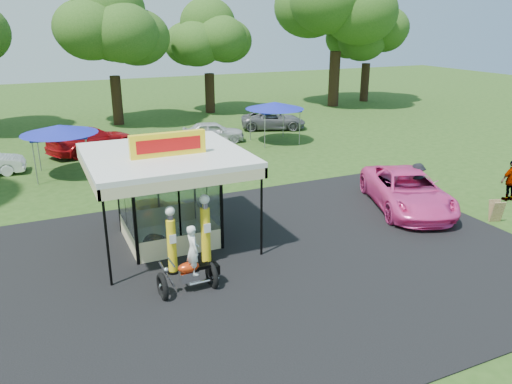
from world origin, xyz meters
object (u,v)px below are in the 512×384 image
a_frame_sign (496,211)px  bg_car_c (213,132)px  motorcycle (191,265)px  gas_pump_right (206,231)px  gas_pump_left (172,242)px  bg_car_d (273,120)px  tent_west (59,130)px  tent_east (275,106)px  gas_station_kiosk (168,195)px  pink_sedan (407,190)px  bg_car_b (91,140)px  spectator_east_a (417,183)px  spectator_east_b (511,181)px  kiosk_car (155,209)px

a_frame_sign → bg_car_c: bearing=125.5°
motorcycle → gas_pump_right: bearing=55.4°
gas_pump_left → bg_car_c: 18.29m
a_frame_sign → bg_car_d: (-0.10, 19.99, 0.22)m
motorcycle → bg_car_d: motorcycle is taller
tent_west → tent_east: tent_east is taller
gas_station_kiosk → pink_sedan: 10.30m
pink_sedan → tent_east: tent_east is taller
bg_car_b → tent_west: (-1.97, -4.34, 1.64)m
pink_sedan → tent_east: (0.37, 13.47, 1.61)m
gas_station_kiosk → a_frame_sign: 13.11m
gas_pump_right → bg_car_b: 17.10m
bg_car_c → bg_car_b: bearing=98.5°
gas_pump_left → motorcycle: size_ratio=1.05×
spectator_east_a → spectator_east_b: spectator_east_b is taller
bg_car_b → pink_sedan: bearing=-169.8°
spectator_east_a → bg_car_b: (-11.97, 15.30, -0.11)m
gas_pump_left → tent_east: (11.17, 14.97, 1.33)m
bg_car_b → bg_car_c: bg_car_b is taller
bg_car_b → gas_pump_left: bearing=155.9°
gas_station_kiosk → kiosk_car: gas_station_kiosk is taller
a_frame_sign → spectator_east_b: (2.64, 1.55, 0.49)m
spectator_east_b → tent_west: bearing=-28.1°
gas_pump_left → spectator_east_a: size_ratio=1.27×
pink_sedan → gas_pump_right: bearing=-151.4°
spectator_east_a → tent_east: tent_east is taller
tent_east → gas_station_kiosk: bearing=-130.3°
spectator_east_a → bg_car_d: size_ratio=0.38×
gas_pump_right → spectator_east_b: (14.53, 0.16, -0.24)m
tent_west → motorcycle: bearing=-80.1°
bg_car_d → a_frame_sign: bearing=-158.1°
tent_east → tent_west: bearing=-171.1°
gas_pump_left → spectator_east_b: 15.74m
gas_pump_right → bg_car_c: (6.25, 16.50, -0.48)m
gas_pump_left → motorcycle: 1.36m
pink_sedan → spectator_east_a: (0.89, 0.43, 0.08)m
tent_west → bg_car_b: bearing=65.6°
tent_east → spectator_east_b: bearing=-72.6°
kiosk_car → pink_sedan: size_ratio=0.47×
spectator_east_b → bg_car_b: (-16.01, 16.86, -0.15)m
gas_station_kiosk → spectator_east_a: (11.10, -0.59, -0.87)m
motorcycle → bg_car_c: size_ratio=0.54×
gas_station_kiosk → bg_car_b: 14.76m
gas_pump_right → motorcycle: (-0.98, -1.51, -0.33)m
kiosk_car → spectator_east_a: (11.10, -2.80, 0.43)m
spectator_east_b → bg_car_d: bearing=-74.8°
spectator_east_b → bg_car_b: bearing=-39.8°
bg_car_b → tent_east: tent_east is taller
pink_sedan → spectator_east_a: size_ratio=3.28×
bg_car_d → gas_pump_left: bearing=167.0°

